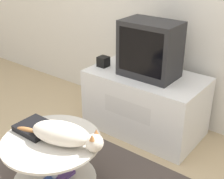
{
  "coord_description": "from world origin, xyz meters",
  "views": [
    {
      "loc": [
        1.28,
        -1.04,
        1.63
      ],
      "look_at": [
        0.0,
        0.61,
        0.64
      ],
      "focal_mm": 50.0,
      "sensor_mm": 36.0,
      "label": 1
    }
  ],
  "objects_px": {
    "tv": "(150,49)",
    "speaker": "(103,62)",
    "dvd_box": "(36,128)",
    "cat": "(64,134)"
  },
  "relations": [
    {
      "from": "dvd_box",
      "to": "cat",
      "type": "bearing_deg",
      "value": 1.7
    },
    {
      "from": "cat",
      "to": "dvd_box",
      "type": "bearing_deg",
      "value": 164.63
    },
    {
      "from": "tv",
      "to": "speaker",
      "type": "xyz_separation_m",
      "value": [
        -0.45,
        -0.07,
        -0.19
      ]
    },
    {
      "from": "dvd_box",
      "to": "cat",
      "type": "distance_m",
      "value": 0.27
    },
    {
      "from": "speaker",
      "to": "tv",
      "type": "bearing_deg",
      "value": 8.69
    },
    {
      "from": "speaker",
      "to": "cat",
      "type": "height_order",
      "value": "speaker"
    },
    {
      "from": "tv",
      "to": "dvd_box",
      "type": "bearing_deg",
      "value": -101.66
    },
    {
      "from": "tv",
      "to": "cat",
      "type": "relative_size",
      "value": 0.81
    },
    {
      "from": "speaker",
      "to": "dvd_box",
      "type": "bearing_deg",
      "value": -77.25
    },
    {
      "from": "speaker",
      "to": "dvd_box",
      "type": "relative_size",
      "value": 0.38
    }
  ]
}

